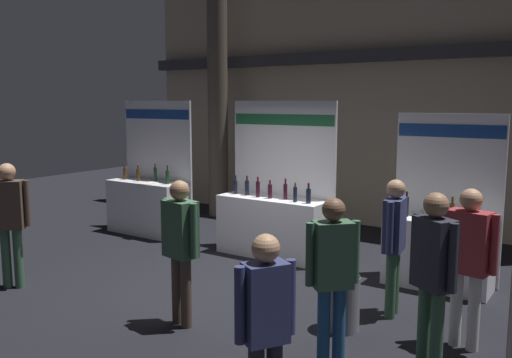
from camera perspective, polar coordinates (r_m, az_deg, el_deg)
ground_plane at (r=7.65m, az=-2.17°, el=-11.40°), size 24.00×24.00×0.00m
hall_colonnade at (r=11.29m, az=11.97°, el=10.81°), size 11.09×1.33×6.26m
exhibitor_booth_0 at (r=10.78m, az=-11.21°, el=-2.28°), size 1.72×0.72×2.57m
exhibitor_booth_1 at (r=9.05m, az=1.85°, el=-4.21°), size 1.96×0.66×2.57m
exhibitor_booth_2 at (r=7.99m, az=18.69°, el=-6.56°), size 1.49×0.66×2.39m
trash_bin at (r=6.34m, az=9.04°, el=-12.63°), size 0.39×0.39×0.65m
visitor_0 at (r=4.19m, az=1.01°, el=-14.79°), size 0.35×0.43×1.61m
visitor_1 at (r=8.12m, az=-24.46°, el=-3.32°), size 0.46×0.44×1.74m
visitor_3 at (r=5.27m, az=8.03°, el=-9.27°), size 0.42×0.42×1.67m
visitor_4 at (r=6.23m, az=-7.93°, el=-6.32°), size 0.55×0.31×1.69m
visitor_6 at (r=6.01m, az=21.37°, el=-7.30°), size 0.58×0.30×1.69m
visitor_7 at (r=6.66m, az=14.30°, el=-5.85°), size 0.25×0.56×1.66m
visitor_8 at (r=5.34m, az=18.10°, el=-8.80°), size 0.48×0.39×1.74m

